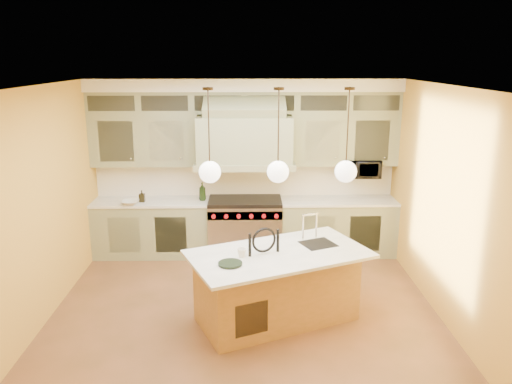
{
  "coord_description": "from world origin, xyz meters",
  "views": [
    {
      "loc": [
        0.04,
        -5.76,
        3.22
      ],
      "look_at": [
        0.16,
        0.7,
        1.47
      ],
      "focal_mm": 35.0,
      "sensor_mm": 36.0,
      "label": 1
    }
  ],
  "objects_px": {
    "range": "(245,226)",
    "microwave": "(363,168)",
    "kitchen_island": "(277,284)",
    "counter_stool": "(269,274)"
  },
  "relations": [
    {
      "from": "microwave",
      "to": "kitchen_island",
      "type": "bearing_deg",
      "value": -123.9
    },
    {
      "from": "range",
      "to": "counter_stool",
      "type": "bearing_deg",
      "value": -83.01
    },
    {
      "from": "kitchen_island",
      "to": "microwave",
      "type": "distance_m",
      "value": 2.94
    },
    {
      "from": "range",
      "to": "microwave",
      "type": "distance_m",
      "value": 2.18
    },
    {
      "from": "microwave",
      "to": "range",
      "type": "bearing_deg",
      "value": -176.88
    },
    {
      "from": "range",
      "to": "counter_stool",
      "type": "relative_size",
      "value": 0.96
    },
    {
      "from": "kitchen_island",
      "to": "counter_stool",
      "type": "bearing_deg",
      "value": -139.9
    },
    {
      "from": "range",
      "to": "counter_stool",
      "type": "xyz_separation_m",
      "value": [
        0.3,
        -2.41,
        0.23
      ]
    },
    {
      "from": "range",
      "to": "microwave",
      "type": "relative_size",
      "value": 2.21
    },
    {
      "from": "kitchen_island",
      "to": "microwave",
      "type": "bearing_deg",
      "value": 32.64
    }
  ]
}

